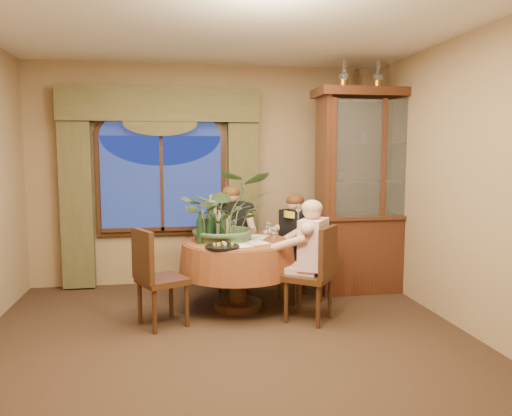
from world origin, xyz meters
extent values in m
plane|color=black|center=(0.00, 0.00, 0.00)|extent=(5.00, 5.00, 0.00)
plane|color=#896D4C|center=(0.00, 2.50, 1.40)|extent=(4.50, 0.00, 4.50)
plane|color=#896D4C|center=(2.25, 0.00, 1.40)|extent=(0.00, 5.00, 5.00)
plane|color=white|center=(0.00, 0.00, 2.80)|extent=(5.00, 5.00, 0.00)
cube|color=#464123|center=(-1.63, 2.38, 1.18)|extent=(0.38, 0.14, 2.32)
cube|color=#464123|center=(0.43, 2.38, 1.18)|extent=(0.38, 0.14, 2.32)
cylinder|color=maroon|center=(0.21, 1.25, 0.38)|extent=(1.63, 1.63, 0.75)
cube|color=#351910|center=(1.96, 1.75, 1.22)|extent=(1.50, 0.59, 2.44)
cube|color=black|center=(0.86, 0.76, 0.48)|extent=(0.59, 0.59, 0.96)
cube|color=black|center=(0.96, 1.47, 0.48)|extent=(0.52, 0.52, 0.96)
cube|color=black|center=(0.25, 2.07, 0.48)|extent=(0.44, 0.44, 0.96)
cube|color=black|center=(-0.58, 0.86, 0.48)|extent=(0.56, 0.56, 0.96)
imported|color=#405936|center=(0.11, 1.34, 1.38)|extent=(1.00, 1.11, 0.86)
imported|color=#516135|center=(0.24, 1.24, 0.77)|extent=(0.15, 0.15, 0.05)
cylinder|color=black|center=(0.01, 0.87, 0.76)|extent=(0.34, 0.34, 0.02)
cylinder|color=black|center=(-0.19, 1.15, 0.92)|extent=(0.07, 0.07, 0.33)
cylinder|color=black|center=(0.05, 1.21, 0.92)|extent=(0.07, 0.07, 0.33)
cylinder|color=black|center=(-0.04, 1.45, 0.92)|extent=(0.07, 0.07, 0.33)
cylinder|color=tan|center=(0.02, 1.32, 0.92)|extent=(0.07, 0.07, 0.33)
cylinder|color=tan|center=(-0.15, 1.36, 0.92)|extent=(0.07, 0.07, 0.33)
cylinder|color=black|center=(-0.10, 1.23, 0.92)|extent=(0.07, 0.07, 0.33)
cube|color=white|center=(0.38, 1.11, 0.75)|extent=(0.30, 0.35, 0.00)
cube|color=white|center=(0.46, 1.43, 0.75)|extent=(0.32, 0.36, 0.00)
cube|color=white|center=(0.18, 0.98, 0.75)|extent=(0.30, 0.35, 0.00)
camera|label=1|loc=(-0.47, -3.98, 1.69)|focal=35.00mm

